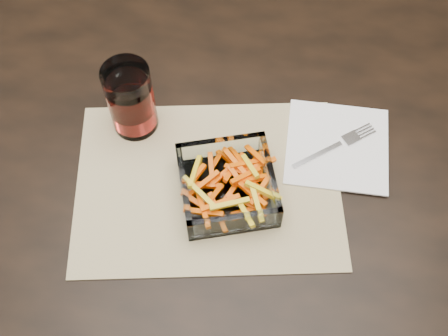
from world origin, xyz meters
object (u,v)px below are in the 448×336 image
Objects in this scene: glass_bowl at (227,187)px; tumbler at (131,101)px; fork at (336,145)px; dining_table at (250,185)px.

tumbler is at bearing 146.85° from glass_bowl.
glass_bowl reaches higher than fork.
dining_table is 0.14m from glass_bowl.
dining_table is at bearing 63.90° from glass_bowl.
glass_bowl is 0.22m from fork.
glass_bowl is at bearing -116.10° from dining_table.
fork is at bearing 18.81° from dining_table.
glass_bowl is at bearing -33.15° from tumbler.
dining_table is 11.21× the size of tumbler.
fork is (0.18, 0.12, -0.02)m from glass_bowl.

